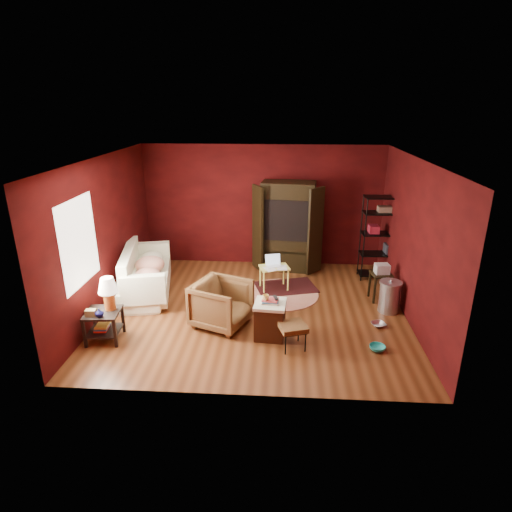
% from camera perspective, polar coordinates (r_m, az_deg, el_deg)
% --- Properties ---
extents(room, '(5.54, 5.04, 2.84)m').
position_cam_1_polar(room, '(7.58, -0.41, 2.31)').
color(room, brown).
rests_on(room, ground).
extents(sofa, '(0.90, 2.08, 0.79)m').
position_cam_1_polar(sofa, '(8.92, -14.53, -2.47)').
color(sofa, white).
rests_on(sofa, ground).
extents(armchair, '(1.07, 1.10, 0.89)m').
position_cam_1_polar(armchair, '(7.43, -4.61, -6.13)').
color(armchair, black).
rests_on(armchair, ground).
extents(pet_bowl_steel, '(0.25, 0.13, 0.24)m').
position_cam_1_polar(pet_bowl_steel, '(7.81, 16.07, -8.19)').
color(pet_bowl_steel, silver).
rests_on(pet_bowl_steel, ground).
extents(pet_bowl_turquoise, '(0.26, 0.11, 0.25)m').
position_cam_1_polar(pet_bowl_turquoise, '(7.11, 15.94, -11.12)').
color(pet_bowl_turquoise, '#29C1BD').
rests_on(pet_bowl_turquoise, ground).
extents(vase, '(0.17, 0.17, 0.13)m').
position_cam_1_polar(vase, '(7.19, -20.16, -7.14)').
color(vase, '#0C0E3F').
rests_on(vase, side_table).
extents(mug, '(0.11, 0.09, 0.11)m').
position_cam_1_polar(mug, '(6.89, 1.29, -5.47)').
color(mug, '#FFDD7C').
rests_on(mug, hamper).
extents(side_table, '(0.58, 0.58, 1.06)m').
position_cam_1_polar(side_table, '(7.34, -19.40, -5.95)').
color(side_table, black).
rests_on(side_table, ground).
extents(sofa_cushions, '(1.24, 2.20, 0.87)m').
position_cam_1_polar(sofa_cushions, '(8.89, -14.60, -2.32)').
color(sofa_cushions, white).
rests_on(sofa_cushions, sofa).
extents(hamper, '(0.54, 0.54, 0.71)m').
position_cam_1_polar(hamper, '(7.12, 1.88, -8.39)').
color(hamper, '#472310').
rests_on(hamper, ground).
extents(footstool, '(0.51, 0.51, 0.42)m').
position_cam_1_polar(footstool, '(6.82, 4.89, -9.48)').
color(footstool, black).
rests_on(footstool, ground).
extents(rug_round, '(1.70, 1.70, 0.01)m').
position_cam_1_polar(rug_round, '(8.74, 3.26, -5.07)').
color(rug_round, beige).
rests_on(rug_round, ground).
extents(rug_oriental, '(1.40, 1.12, 0.01)m').
position_cam_1_polar(rug_oriental, '(9.04, 4.01, -4.14)').
color(rug_oriental, '#431213').
rests_on(rug_oriental, ground).
extents(laptop_desk, '(0.67, 0.58, 0.72)m').
position_cam_1_polar(laptop_desk, '(8.80, 2.43, -1.75)').
color(laptop_desk, '#FBFF74').
rests_on(laptop_desk, ground).
extents(tv_armoire, '(1.59, 0.96, 2.03)m').
position_cam_1_polar(tv_armoire, '(9.73, 4.23, 4.16)').
color(tv_armoire, black).
rests_on(tv_armoire, ground).
extents(wire_shelving, '(0.92, 0.44, 1.84)m').
position_cam_1_polar(wire_shelving, '(9.58, 16.60, 2.80)').
color(wire_shelving, black).
rests_on(wire_shelving, ground).
extents(small_stand, '(0.42, 0.42, 0.75)m').
position_cam_1_polar(small_stand, '(8.63, 16.39, -2.23)').
color(small_stand, black).
rests_on(small_stand, ground).
extents(trash_can, '(0.54, 0.54, 0.64)m').
position_cam_1_polar(trash_can, '(8.31, 17.36, -5.17)').
color(trash_can, '#B9BAC1').
rests_on(trash_can, ground).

